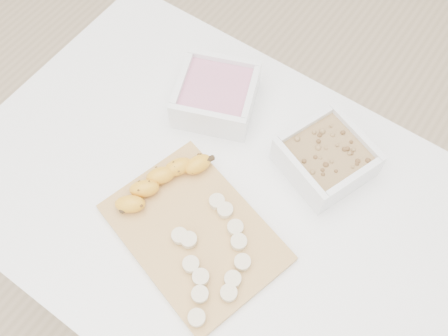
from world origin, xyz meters
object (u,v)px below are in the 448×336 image
Objects in this scene: bowl_yogurt at (216,95)px; cutting_board at (195,232)px; table at (216,213)px; banana at (161,182)px; bowl_granola at (326,158)px.

bowl_yogurt is 0.64× the size of cutting_board.
banana is at bearing -149.67° from table.
table is at bearing 62.74° from banana.
table is 0.26m from bowl_granola.
bowl_granola is 0.62× the size of cutting_board.
table is 0.14m from cutting_board.
banana is (-0.09, -0.05, 0.13)m from table.
table is at bearing -129.48° from bowl_granola.
banana reaches higher than table.
banana is (-0.11, 0.04, 0.02)m from cutting_board.
table is 5.04× the size of bowl_granola.
table is 0.25m from bowl_yogurt.
cutting_board is at bearing -79.18° from table.
cutting_board reaches higher than table.
bowl_granola is 0.29m from cutting_board.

